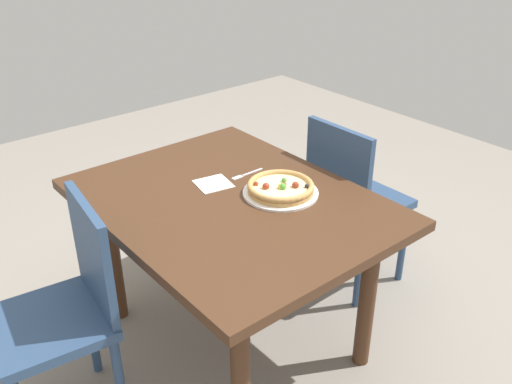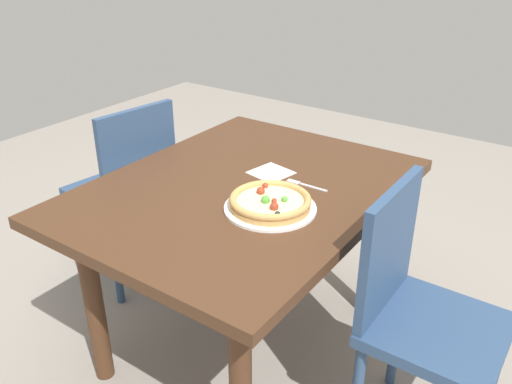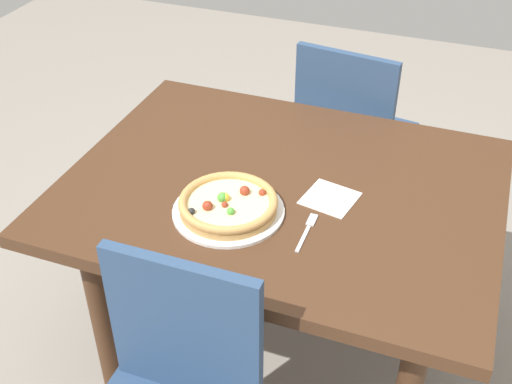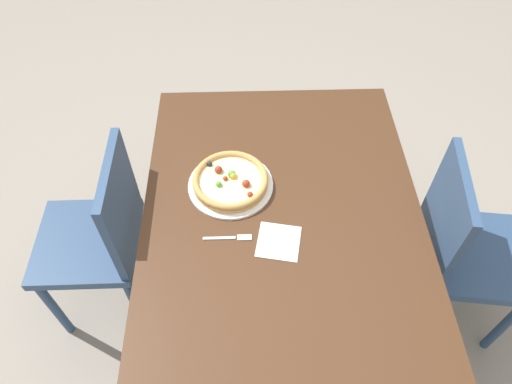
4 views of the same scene
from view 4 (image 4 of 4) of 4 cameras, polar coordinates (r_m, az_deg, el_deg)
ground_plane at (r=2.27m, az=2.40°, el=-12.75°), size 6.00×6.00×0.00m
dining_table at (r=1.73m, az=3.08°, el=-3.56°), size 1.26×0.98×0.73m
chair_near at (r=1.94m, az=-18.46°, el=-5.11°), size 0.40×0.40×0.90m
chair_far at (r=1.98m, az=23.93°, el=-6.26°), size 0.45×0.45×0.90m
plate at (r=1.70m, az=-3.12°, el=0.86°), size 0.31×0.31×0.01m
pizza at (r=1.68m, az=-3.16°, el=1.42°), size 0.27×0.27×0.05m
fork at (r=1.57m, az=-2.98°, el=-5.62°), size 0.02×0.17×0.00m
napkin at (r=1.56m, az=2.78°, el=-6.09°), size 0.16×0.16×0.00m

